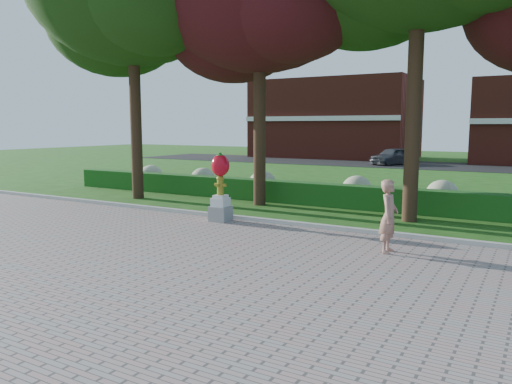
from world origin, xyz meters
TOP-DOWN VIEW (x-y plane):
  - ground at (0.00, 0.00)m, footprint 100.00×100.00m
  - walkway at (0.00, -4.00)m, footprint 40.00×14.00m
  - curb at (0.00, 3.00)m, footprint 40.00×0.18m
  - lawn_hedge at (0.00, 7.00)m, footprint 24.00×0.70m
  - hydrangea_row at (0.57, 8.00)m, footprint 20.10×1.10m
  - street at (0.00, 28.00)m, footprint 50.00×8.00m
  - building_left at (-10.00, 34.00)m, footprint 14.00×8.00m
  - hydrant_sculpture at (-1.33, 2.49)m, footprint 0.59×0.58m
  - woman at (4.02, 1.26)m, footprint 0.42×0.62m
  - parked_car at (-2.85, 27.28)m, footprint 2.88×4.04m

SIDE VIEW (x-z plane):
  - ground at x=0.00m, z-range 0.00..0.00m
  - street at x=0.00m, z-range 0.00..0.02m
  - walkway at x=0.00m, z-range 0.00..0.04m
  - curb at x=0.00m, z-range 0.00..0.15m
  - lawn_hedge at x=0.00m, z-range 0.00..0.80m
  - hydrangea_row at x=0.57m, z-range 0.06..1.04m
  - parked_car at x=-2.85m, z-range 0.02..1.30m
  - woman at x=4.02m, z-range 0.04..1.69m
  - hydrant_sculpture at x=-1.33m, z-range 0.10..2.14m
  - building_left at x=-10.00m, z-range 0.00..7.00m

